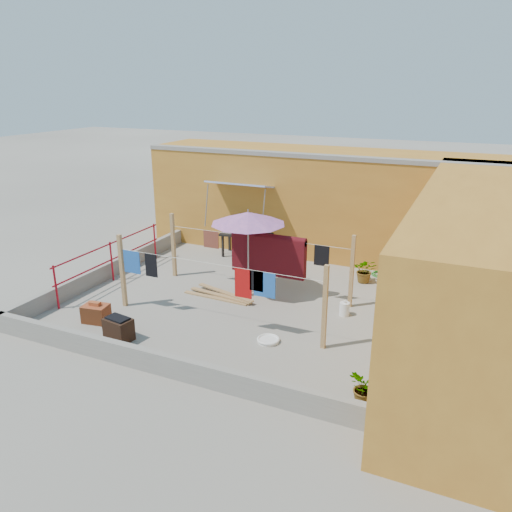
% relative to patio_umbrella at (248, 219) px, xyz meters
% --- Properties ---
extents(ground, '(80.00, 80.00, 0.00)m').
position_rel_patio_umbrella_xyz_m(ground, '(0.06, -0.48, -2.00)').
color(ground, '#9E998E').
rests_on(ground, ground).
extents(wall_back, '(11.00, 3.27, 3.21)m').
position_rel_patio_umbrella_xyz_m(wall_back, '(0.56, 4.21, -0.39)').
color(wall_back, '#BC7B29').
rests_on(wall_back, ground).
extents(wall_right, '(2.40, 9.00, 3.20)m').
position_rel_patio_umbrella_xyz_m(wall_right, '(5.26, -0.48, -0.40)').
color(wall_right, '#BC7B29').
rests_on(wall_right, ground).
extents(parapet_front, '(8.30, 0.16, 0.44)m').
position_rel_patio_umbrella_xyz_m(parapet_front, '(0.06, -4.06, -1.78)').
color(parapet_front, gray).
rests_on(parapet_front, ground).
extents(parapet_left, '(0.16, 7.30, 0.44)m').
position_rel_patio_umbrella_xyz_m(parapet_left, '(-4.02, -0.48, -1.78)').
color(parapet_left, gray).
rests_on(parapet_left, ground).
extents(red_railing, '(0.05, 4.20, 1.10)m').
position_rel_patio_umbrella_xyz_m(red_railing, '(-3.79, -0.68, -1.28)').
color(red_railing, '#A2101E').
rests_on(red_railing, ground).
extents(clothesline_rig, '(5.09, 2.35, 1.80)m').
position_rel_patio_umbrella_xyz_m(clothesline_rig, '(0.35, 0.10, -1.00)').
color(clothesline_rig, tan).
rests_on(clothesline_rig, ground).
extents(patio_umbrella, '(2.21, 2.21, 2.23)m').
position_rel_patio_umbrella_xyz_m(patio_umbrella, '(0.00, 0.00, 0.00)').
color(patio_umbrella, gray).
rests_on(patio_umbrella, ground).
extents(outdoor_table, '(1.69, 1.02, 0.75)m').
position_rel_patio_umbrella_xyz_m(outdoor_table, '(-1.31, 2.72, -1.33)').
color(outdoor_table, black).
rests_on(outdoor_table, ground).
extents(brick_stack, '(0.61, 0.49, 0.49)m').
position_rel_patio_umbrella_xyz_m(brick_stack, '(-2.48, -2.85, -1.79)').
color(brick_stack, '#9A4923').
rests_on(brick_stack, ground).
extents(lumber_pile, '(1.94, 0.63, 0.12)m').
position_rel_patio_umbrella_xyz_m(lumber_pile, '(-0.55, -0.50, -1.94)').
color(lumber_pile, tan).
rests_on(lumber_pile, ground).
extents(brazier, '(0.63, 0.47, 0.52)m').
position_rel_patio_umbrella_xyz_m(brazier, '(-1.46, -3.32, -1.75)').
color(brazier, black).
rests_on(brazier, ground).
extents(white_basin, '(0.48, 0.48, 0.08)m').
position_rel_patio_umbrella_xyz_m(white_basin, '(1.45, -2.12, -1.96)').
color(white_basin, white).
rests_on(white_basin, ground).
extents(water_jug_a, '(0.23, 0.23, 0.37)m').
position_rel_patio_umbrella_xyz_m(water_jug_a, '(2.57, -0.22, -1.84)').
color(water_jug_a, white).
rests_on(water_jug_a, ground).
extents(water_jug_b, '(0.23, 0.23, 0.36)m').
position_rel_patio_umbrella_xyz_m(water_jug_b, '(3.76, 0.99, -1.84)').
color(water_jug_b, white).
rests_on(water_jug_b, ground).
extents(green_hose, '(0.47, 0.47, 0.07)m').
position_rel_patio_umbrella_xyz_m(green_hose, '(2.83, 2.72, -1.97)').
color(green_hose, '#1B7B21').
rests_on(green_hose, ground).
extents(plant_back_a, '(0.69, 0.63, 0.69)m').
position_rel_patio_umbrella_xyz_m(plant_back_a, '(2.54, 2.02, -1.66)').
color(plant_back_a, '#1A5919').
rests_on(plant_back_a, ground).
extents(plant_back_b, '(0.40, 0.40, 0.68)m').
position_rel_patio_umbrella_xyz_m(plant_back_b, '(3.68, 2.42, -1.66)').
color(plant_back_b, '#1A5919').
rests_on(plant_back_b, ground).
extents(plant_right_a, '(0.51, 0.50, 0.81)m').
position_rel_patio_umbrella_xyz_m(plant_right_a, '(3.76, 0.80, -1.60)').
color(plant_right_a, '#1A5919').
rests_on(plant_right_a, ground).
extents(plant_right_b, '(0.36, 0.41, 0.64)m').
position_rel_patio_umbrella_xyz_m(plant_right_b, '(3.55, 0.05, -1.68)').
color(plant_right_b, '#1A5919').
rests_on(plant_right_b, ground).
extents(plant_right_c, '(0.70, 0.72, 0.62)m').
position_rel_patio_umbrella_xyz_m(plant_right_c, '(3.76, -3.45, -1.69)').
color(plant_right_c, '#1A5919').
rests_on(plant_right_c, ground).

